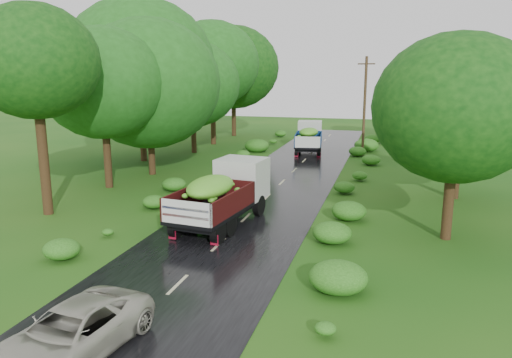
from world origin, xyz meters
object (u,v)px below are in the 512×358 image
at_px(truck_far, 309,136).
at_px(utility_pole, 365,105).
at_px(car, 72,333).
at_px(truck_near, 225,191).

distance_m(truck_far, utility_pole, 5.36).
bearing_deg(utility_pole, car, -85.95).
xyz_separation_m(car, utility_pole, (4.99, 32.31, 3.49)).
distance_m(truck_far, car, 32.83).
xyz_separation_m(truck_near, car, (-0.04, -11.48, -0.89)).
height_order(truck_near, utility_pole, utility_pole).
relative_size(truck_near, car, 1.48).
bearing_deg(utility_pole, truck_near, -90.53).
relative_size(truck_near, truck_far, 1.08).
bearing_deg(car, truck_near, 97.41).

